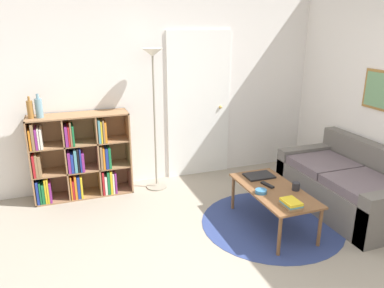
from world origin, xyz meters
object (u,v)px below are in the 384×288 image
(cup, at_px, (296,186))
(bottle_middle, at_px, (39,108))
(bowl, at_px, (261,191))
(bottle_left, at_px, (30,109))
(bookshelf, at_px, (78,159))
(coffee_table, at_px, (274,193))
(laptop, at_px, (259,176))
(couch, at_px, (349,187))
(floor_lamp, at_px, (153,79))

(cup, distance_m, bottle_middle, 3.01)
(bowl, bearing_deg, bottle_left, 145.22)
(bookshelf, bearing_deg, bottle_middle, -176.67)
(coffee_table, relative_size, laptop, 3.31)
(couch, xyz_separation_m, laptop, (-1.05, 0.29, 0.18))
(bookshelf, relative_size, bowl, 9.92)
(couch, relative_size, cup, 18.81)
(cup, relative_size, bottle_left, 0.33)
(coffee_table, xyz_separation_m, bottle_left, (-2.36, 1.48, 0.77))
(coffee_table, relative_size, bottle_middle, 3.86)
(floor_lamp, distance_m, bottle_left, 1.47)
(coffee_table, xyz_separation_m, bowl, (-0.18, -0.04, 0.06))
(coffee_table, relative_size, bowl, 8.95)
(cup, xyz_separation_m, bottle_middle, (-2.47, 1.57, 0.70))
(bookshelf, distance_m, bowl, 2.30)
(laptop, height_order, bottle_left, bottle_left)
(laptop, bearing_deg, bottle_left, 154.65)
(cup, bearing_deg, bookshelf, 142.75)
(couch, xyz_separation_m, bottle_middle, (-3.34, 1.41, 0.91))
(bookshelf, bearing_deg, coffee_table, -38.22)
(laptop, distance_m, bottle_middle, 2.65)
(laptop, bearing_deg, floor_lamp, 131.92)
(laptop, height_order, cup, cup)
(floor_lamp, xyz_separation_m, bottle_middle, (-1.34, 0.07, -0.28))
(couch, xyz_separation_m, cup, (-0.87, -0.16, 0.21))
(floor_lamp, distance_m, couch, 2.68)
(couch, bearing_deg, bowl, -175.45)
(cup, bearing_deg, floor_lamp, 126.92)
(bookshelf, distance_m, couch, 3.30)
(bookshelf, distance_m, laptop, 2.23)
(floor_lamp, height_order, bowl, floor_lamp)
(bookshelf, bearing_deg, couch, -25.80)
(floor_lamp, relative_size, coffee_table, 1.69)
(bookshelf, distance_m, bottle_left, 0.82)
(coffee_table, bearing_deg, floor_lamp, 123.51)
(bookshelf, bearing_deg, laptop, -30.91)
(coffee_table, bearing_deg, bottle_middle, 147.06)
(bottle_left, bearing_deg, laptop, -25.35)
(coffee_table, height_order, bowl, bowl)
(cup, height_order, bottle_left, bottle_left)
(coffee_table, bearing_deg, couch, 3.11)
(floor_lamp, height_order, bottle_middle, floor_lamp)
(bottle_left, bearing_deg, cup, -31.58)
(bowl, bearing_deg, couch, 4.55)
(coffee_table, xyz_separation_m, bottle_middle, (-2.27, 1.47, 0.78))
(couch, xyz_separation_m, coffee_table, (-1.07, -0.06, 0.12))
(coffee_table, height_order, laptop, laptop)
(couch, relative_size, bottle_left, 6.24)
(floor_lamp, distance_m, laptop, 1.73)
(coffee_table, distance_m, bowl, 0.19)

